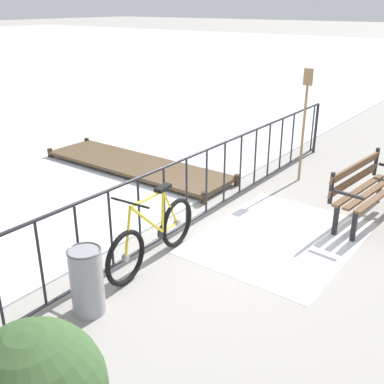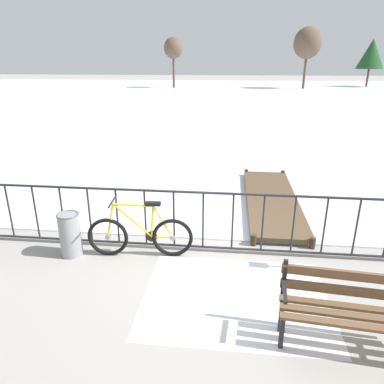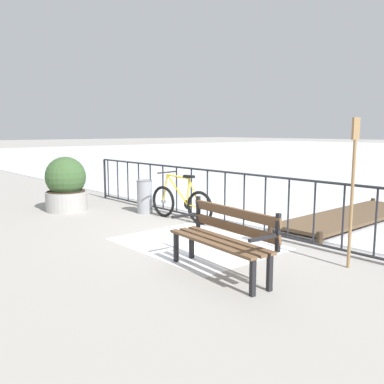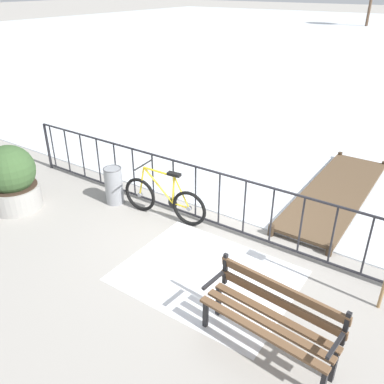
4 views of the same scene
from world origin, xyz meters
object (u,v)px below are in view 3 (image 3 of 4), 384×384
at_px(bicycle_near_railing, 181,203).
at_px(planter_with_shrub, 66,185).
at_px(oar_upright, 353,183).
at_px(park_bench, 224,234).
at_px(trash_bin, 145,196).

distance_m(bicycle_near_railing, planter_with_shrub, 2.86).
distance_m(bicycle_near_railing, oar_upright, 3.83).
xyz_separation_m(park_bench, oar_upright, (0.94, 1.41, 0.63)).
xyz_separation_m(park_bench, planter_with_shrub, (-5.36, 0.33, 0.08)).
bearing_deg(oar_upright, bicycle_near_railing, 176.84).
xyz_separation_m(park_bench, trash_bin, (-3.95, 1.52, -0.14)).
height_order(bicycle_near_railing, planter_with_shrub, planter_with_shrub).
xyz_separation_m(planter_with_shrub, trash_bin, (1.41, 1.19, -0.22)).
height_order(park_bench, planter_with_shrub, planter_with_shrub).
height_order(bicycle_near_railing, oar_upright, oar_upright).
height_order(park_bench, trash_bin, park_bench).
relative_size(park_bench, oar_upright, 0.83).
bearing_deg(trash_bin, planter_with_shrub, -139.99).
distance_m(planter_with_shrub, oar_upright, 6.41).
xyz_separation_m(planter_with_shrub, oar_upright, (6.30, 1.08, 0.55)).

